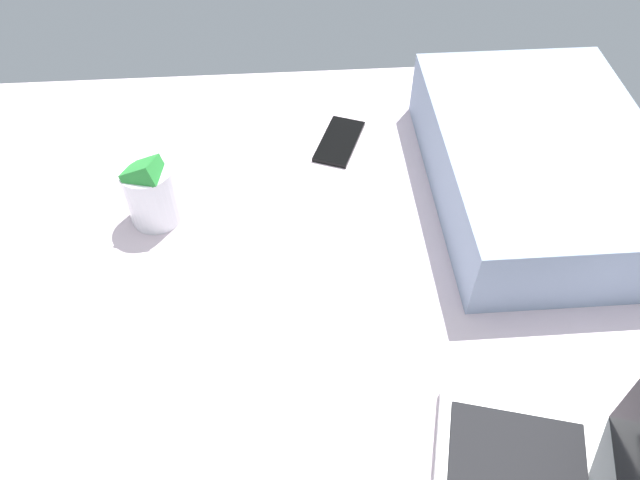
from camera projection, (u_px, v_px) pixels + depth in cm
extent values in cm
cylinder|color=silver|center=(152.00, 194.00, 103.24)|extent=(9.00, 9.00, 11.00)
cube|color=orange|center=(160.00, 194.00, 105.41)|extent=(7.59, 6.78, 5.77)
cube|color=red|center=(146.00, 190.00, 101.10)|extent=(5.98, 6.05, 3.30)
cube|color=#268C33|center=(144.00, 174.00, 98.59)|extent=(6.84, 7.31, 6.52)
cube|color=black|center=(339.00, 141.00, 120.27)|extent=(15.53, 11.53, 0.80)
cube|color=#8C9EB7|center=(539.00, 164.00, 106.71)|extent=(52.00, 36.00, 13.00)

